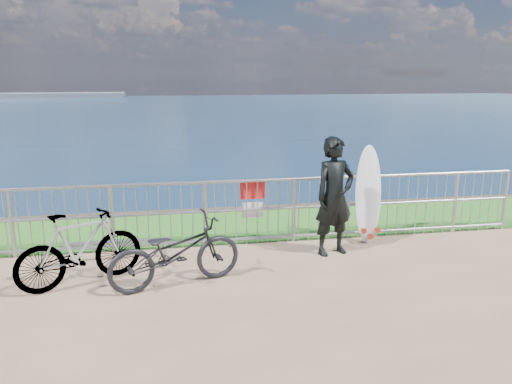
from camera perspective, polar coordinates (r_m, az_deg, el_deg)
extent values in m
plane|color=#266D1E|center=(9.53, -3.22, -3.79)|extent=(120.00, 120.00, 0.00)
cube|color=brown|center=(11.59, -3.79, -13.96)|extent=(120.00, 0.30, 5.00)
plane|color=navy|center=(96.66, -9.48, 8.62)|extent=(260.00, 260.00, 0.00)
cube|color=#565E68|center=(181.22, -26.10, 9.87)|extent=(70.00, 12.00, 1.50)
cylinder|color=#96999F|center=(8.19, -2.39, 1.24)|extent=(10.00, 0.06, 0.06)
cylinder|color=#96999F|center=(8.31, -2.36, -2.09)|extent=(10.00, 0.05, 0.05)
cylinder|color=#96999F|center=(8.46, -2.33, -5.39)|extent=(10.00, 0.05, 0.05)
cylinder|color=#96999F|center=(8.61, -26.14, -3.32)|extent=(0.06, 0.06, 1.10)
cylinder|color=#96999F|center=(8.31, -16.17, -3.02)|extent=(0.06, 0.06, 1.10)
cylinder|color=#96999F|center=(8.28, -5.79, -2.61)|extent=(0.06, 0.06, 1.10)
cylinder|color=#96999F|center=(8.51, 4.33, -2.13)|extent=(0.06, 0.06, 1.10)
cylinder|color=#96999F|center=(8.99, 13.64, -1.63)|extent=(0.06, 0.06, 1.10)
cylinder|color=#96999F|center=(9.68, 21.81, -1.16)|extent=(0.06, 0.06, 1.10)
cylinder|color=#96999F|center=(10.24, 26.58, -0.87)|extent=(0.06, 0.06, 1.10)
cube|color=red|center=(8.33, -0.40, 0.20)|extent=(0.42, 0.02, 0.30)
cube|color=white|center=(8.33, -0.39, 0.19)|extent=(0.38, 0.01, 0.08)
cube|color=white|center=(8.42, -0.39, -2.06)|extent=(0.36, 0.02, 0.26)
imported|color=black|center=(7.93, 8.96, -0.51)|extent=(0.78, 0.62, 1.88)
ellipsoid|color=white|center=(8.70, 12.70, -0.19)|extent=(0.52, 0.48, 1.66)
cone|color=red|center=(8.70, 12.03, -4.22)|extent=(0.10, 0.18, 0.10)
cone|color=red|center=(8.80, 13.56, -4.10)|extent=(0.10, 0.18, 0.10)
cone|color=red|center=(8.78, 12.76, -4.83)|extent=(0.10, 0.18, 0.10)
imported|color=black|center=(6.86, -9.19, -6.77)|extent=(1.94, 1.13, 0.96)
imported|color=black|center=(7.20, -19.49, -6.08)|extent=(1.76, 1.20, 1.04)
cylinder|color=#96999F|center=(7.96, -15.50, -5.49)|extent=(1.61, 0.05, 0.05)
cylinder|color=#96999F|center=(8.12, -20.42, -6.67)|extent=(0.04, 0.04, 0.31)
cylinder|color=#96999F|center=(7.97, -10.35, -6.38)|extent=(0.04, 0.04, 0.31)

